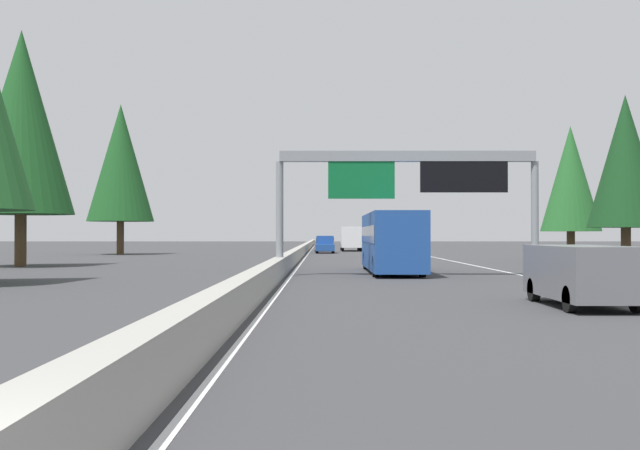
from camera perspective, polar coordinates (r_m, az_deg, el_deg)
The scene contains 14 objects.
ground_plane at distance 63.08m, azimuth -1.41°, elevation -2.53°, with size 320.00×320.00×0.00m, color #38383A.
median_barrier at distance 83.06m, azimuth -1.22°, elevation -1.78°, with size 180.00×0.56×0.90m, color #9E9B93.
shoulder_stripe_right at distance 73.69m, azimuth 7.81°, elevation -2.25°, with size 160.00×0.16×0.01m, color silver.
shoulder_stripe_median at distance 73.06m, azimuth -0.99°, elevation -2.27°, with size 160.00×0.16×0.01m, color silver.
sign_gantry_overhead at distance 37.40m, azimuth 6.75°, elevation 3.58°, with size 0.50×12.68×6.03m.
minivan_mid_center at distance 22.58m, azimuth 18.81°, elevation -3.34°, with size 5.00×1.95×1.69m.
bus_near_right at distance 40.42m, azimuth 5.31°, elevation -1.11°, with size 11.50×2.55×3.10m.
pickup_mid_right at distance 83.27m, azimuth 0.37°, elevation -1.46°, with size 5.60×2.00×1.86m.
box_truck_far_right at distance 93.34m, azimuth 2.30°, elevation -0.95°, with size 8.50×2.40×2.95m.
sedan_distant_a at distance 92.20m, azimuth 0.16°, elevation -1.53°, with size 4.40×1.80×1.47m.
conifer_right_near at distance 54.39m, azimuth 21.69°, elevation 4.40°, with size 4.92×4.92×11.19m.
conifer_right_mid at distance 61.03m, azimuth 18.07°, elevation 3.27°, with size 4.49×4.49×10.20m.
conifer_left_near at distance 52.16m, azimuth -21.27°, elevation 7.11°, with size 6.55×6.55×14.88m.
conifer_left_mid at distance 80.02m, azimuth -14.56°, elevation 4.47°, with size 6.65×6.65×15.11m.
Camera 1 is at (-3.02, -1.79, 2.00)m, focal length 43.20 mm.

